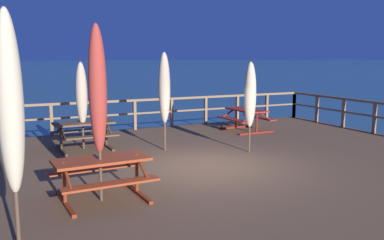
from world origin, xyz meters
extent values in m
plane|color=#2D5B6B|center=(0.00, 0.00, 0.00)|extent=(600.00, 600.00, 0.00)
cube|color=brown|center=(0.00, 0.00, 0.32)|extent=(14.49, 11.50, 0.63)
cube|color=brown|center=(0.00, 5.60, 1.68)|extent=(14.19, 0.09, 0.08)
cube|color=brown|center=(0.00, 5.60, 1.21)|extent=(14.19, 0.07, 0.06)
cube|color=brown|center=(-4.26, 5.60, 1.16)|extent=(0.10, 0.10, 1.05)
cube|color=brown|center=(-2.84, 5.60, 1.16)|extent=(0.10, 0.10, 1.05)
cube|color=brown|center=(-1.42, 5.60, 1.16)|extent=(0.10, 0.10, 1.05)
cube|color=brown|center=(0.00, 5.60, 1.16)|extent=(0.10, 0.10, 1.05)
cube|color=brown|center=(1.42, 5.60, 1.16)|extent=(0.10, 0.10, 1.05)
cube|color=brown|center=(2.84, 5.60, 1.16)|extent=(0.10, 0.10, 1.05)
cube|color=brown|center=(4.26, 5.60, 1.16)|extent=(0.10, 0.10, 1.05)
cube|color=brown|center=(5.68, 5.60, 1.16)|extent=(0.10, 0.10, 1.05)
cube|color=brown|center=(7.10, 5.60, 1.16)|extent=(0.10, 0.10, 1.05)
cube|color=brown|center=(7.10, 1.40, 1.16)|extent=(0.10, 0.10, 1.05)
cube|color=brown|center=(7.10, 2.80, 1.16)|extent=(0.10, 0.10, 1.05)
cube|color=brown|center=(7.10, 4.20, 1.16)|extent=(0.10, 0.10, 1.05)
cube|color=brown|center=(7.10, 5.60, 1.16)|extent=(0.10, 0.10, 1.05)
cube|color=brown|center=(-2.26, 3.20, 1.37)|extent=(1.65, 0.80, 0.05)
cube|color=brown|center=(-2.25, 2.64, 1.07)|extent=(1.64, 0.32, 0.04)
cube|color=brown|center=(-2.28, 3.76, 1.07)|extent=(1.64, 0.32, 0.04)
cube|color=#432F1F|center=(-2.90, 3.18, 0.66)|extent=(0.12, 1.40, 0.06)
cylinder|color=#432F1F|center=(-2.90, 3.18, 1.00)|extent=(0.07, 0.07, 0.74)
cylinder|color=#432F1F|center=(-2.89, 2.90, 1.22)|extent=(0.07, 0.63, 0.37)
cylinder|color=#432F1F|center=(-2.91, 3.46, 1.22)|extent=(0.07, 0.63, 0.37)
cube|color=#432F1F|center=(-1.63, 3.21, 0.66)|extent=(0.12, 1.40, 0.06)
cylinder|color=#432F1F|center=(-1.63, 3.21, 1.00)|extent=(0.07, 0.07, 0.74)
cylinder|color=#432F1F|center=(-1.62, 2.93, 1.22)|extent=(0.07, 0.63, 0.37)
cylinder|color=#432F1F|center=(-1.64, 3.49, 1.22)|extent=(0.07, 0.63, 0.37)
cube|color=#993819|center=(-2.81, -1.21, 1.37)|extent=(1.74, 0.84, 0.05)
cube|color=#993819|center=(-2.78, -1.77, 1.07)|extent=(1.71, 0.36, 0.04)
cube|color=#993819|center=(-2.83, -0.65, 1.07)|extent=(1.71, 0.36, 0.04)
cube|color=maroon|center=(-3.48, -1.24, 0.66)|extent=(0.15, 1.40, 0.06)
cylinder|color=maroon|center=(-3.48, -1.24, 1.00)|extent=(0.07, 0.07, 0.74)
cylinder|color=maroon|center=(-3.46, -1.52, 1.22)|extent=(0.09, 0.63, 0.37)
cylinder|color=maroon|center=(-3.49, -0.96, 1.22)|extent=(0.09, 0.63, 0.37)
cube|color=maroon|center=(-2.14, -1.18, 0.66)|extent=(0.15, 1.40, 0.06)
cylinder|color=maroon|center=(-2.14, -1.18, 1.00)|extent=(0.07, 0.07, 0.74)
cylinder|color=maroon|center=(-2.12, -1.46, 1.22)|extent=(0.09, 0.63, 0.37)
cylinder|color=maroon|center=(-2.15, -0.90, 1.22)|extent=(0.09, 0.63, 0.37)
cube|color=maroon|center=(3.45, 3.71, 1.37)|extent=(0.80, 1.66, 0.05)
cube|color=maroon|center=(4.01, 3.72, 1.07)|extent=(0.32, 1.64, 0.04)
cube|color=maroon|center=(2.89, 3.69, 1.07)|extent=(0.32, 1.64, 0.04)
cube|color=maroon|center=(3.47, 3.07, 0.66)|extent=(1.40, 0.11, 0.06)
cylinder|color=maroon|center=(3.47, 3.07, 1.00)|extent=(0.07, 0.07, 0.74)
cylinder|color=maroon|center=(3.75, 3.07, 1.22)|extent=(0.63, 0.07, 0.37)
cylinder|color=maroon|center=(3.19, 3.06, 1.22)|extent=(0.63, 0.07, 0.37)
cube|color=maroon|center=(3.44, 4.34, 0.66)|extent=(1.40, 0.11, 0.06)
cylinder|color=maroon|center=(3.44, 4.34, 1.00)|extent=(0.07, 0.07, 0.74)
cylinder|color=maroon|center=(3.72, 4.35, 1.22)|extent=(0.63, 0.07, 0.37)
cylinder|color=maroon|center=(3.16, 4.34, 1.22)|extent=(0.63, 0.07, 0.37)
cylinder|color=#4C3828|center=(-2.28, 3.23, 1.79)|extent=(0.06, 0.06, 2.31)
ellipsoid|color=tan|center=(-2.28, 3.23, 2.20)|extent=(0.32, 0.32, 1.76)
cylinder|color=#71614F|center=(-2.28, 3.23, 2.07)|extent=(0.21, 0.21, 0.05)
cone|color=#4C3828|center=(-2.28, 3.23, 3.02)|extent=(0.10, 0.10, 0.14)
cylinder|color=#4C3828|center=(-2.85, -1.28, 2.13)|extent=(0.06, 0.06, 3.00)
ellipsoid|color=#A33328|center=(-2.85, -1.28, 2.66)|extent=(0.32, 0.32, 2.28)
cylinder|color=maroon|center=(-2.85, -1.28, 2.49)|extent=(0.21, 0.21, 0.05)
cone|color=#4C3828|center=(-2.85, -1.28, 3.70)|extent=(0.10, 0.10, 0.14)
cylinder|color=#4C3828|center=(-4.33, -3.06, 2.14)|extent=(0.06, 0.06, 3.01)
ellipsoid|color=#CCB793|center=(-4.33, -3.06, 2.67)|extent=(0.32, 0.32, 2.29)
cylinder|color=#7A6E58|center=(-4.33, -3.06, 2.50)|extent=(0.21, 0.21, 0.05)
cone|color=#4C3828|center=(-4.33, -3.06, 3.72)|extent=(0.10, 0.10, 0.14)
cylinder|color=#4C3828|center=(-0.27, 2.06, 1.92)|extent=(0.06, 0.06, 2.57)
ellipsoid|color=tan|center=(-0.27, 2.06, 2.37)|extent=(0.32, 0.32, 1.95)
cylinder|color=#71614F|center=(-0.27, 2.06, 2.22)|extent=(0.21, 0.21, 0.05)
cone|color=#4C3828|center=(-0.27, 2.06, 3.27)|extent=(0.10, 0.10, 0.14)
cylinder|color=#4C3828|center=(1.74, 0.87, 1.80)|extent=(0.06, 0.06, 2.32)
ellipsoid|color=#CCB793|center=(1.74, 0.87, 2.21)|extent=(0.32, 0.32, 1.77)
cylinder|color=#7A6E58|center=(1.74, 0.87, 2.07)|extent=(0.21, 0.21, 0.05)
cone|color=#4C3828|center=(1.74, 0.87, 3.03)|extent=(0.10, 0.10, 0.14)
camera|label=1|loc=(-4.51, -8.60, 3.24)|focal=39.25mm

